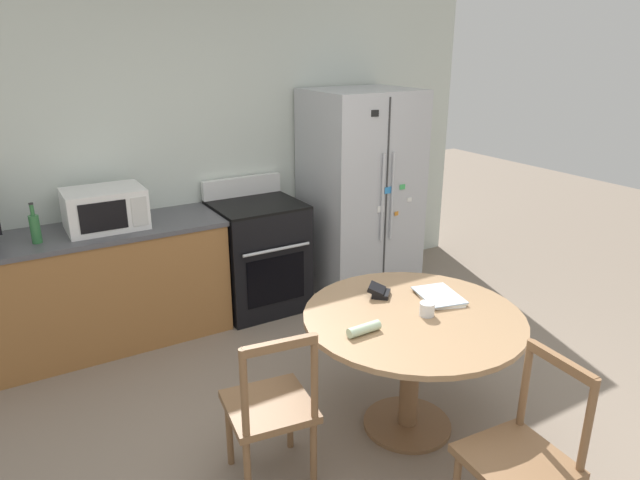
# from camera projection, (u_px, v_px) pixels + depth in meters

# --- Properties ---
(ground_plane) EXTENTS (14.00, 14.00, 0.00)m
(ground_plane) POSITION_uv_depth(u_px,v_px,m) (401.00, 478.00, 3.00)
(ground_plane) COLOR gray
(back_wall) EXTENTS (5.20, 0.10, 2.60)m
(back_wall) POSITION_uv_depth(u_px,v_px,m) (207.00, 152.00, 4.71)
(back_wall) COLOR silver
(back_wall) RESTS_ON ground_plane
(kitchen_counter) EXTENTS (2.11, 0.64, 0.90)m
(kitchen_counter) POSITION_uv_depth(u_px,v_px,m) (80.00, 292.00, 4.14)
(kitchen_counter) COLOR #936033
(kitchen_counter) RESTS_ON ground_plane
(refrigerator) EXTENTS (0.90, 0.79, 1.79)m
(refrigerator) POSITION_uv_depth(u_px,v_px,m) (360.00, 192.00, 5.08)
(refrigerator) COLOR #B2B5BA
(refrigerator) RESTS_ON ground_plane
(oven_range) EXTENTS (0.70, 0.68, 1.08)m
(oven_range) POSITION_uv_depth(u_px,v_px,m) (258.00, 255.00, 4.80)
(oven_range) COLOR black
(oven_range) RESTS_ON ground_plane
(microwave) EXTENTS (0.54, 0.41, 0.29)m
(microwave) POSITION_uv_depth(u_px,v_px,m) (105.00, 209.00, 4.06)
(microwave) COLOR white
(microwave) RESTS_ON kitchen_counter
(counter_bottle) EXTENTS (0.06, 0.06, 0.28)m
(counter_bottle) POSITION_uv_depth(u_px,v_px,m) (35.00, 228.00, 3.77)
(counter_bottle) COLOR #2D6B38
(counter_bottle) RESTS_ON kitchen_counter
(dining_table) EXTENTS (1.23, 1.23, 0.74)m
(dining_table) POSITION_uv_depth(u_px,v_px,m) (412.00, 337.00, 3.21)
(dining_table) COLOR #997551
(dining_table) RESTS_ON ground_plane
(dining_chair_near) EXTENTS (0.45, 0.45, 0.90)m
(dining_chair_near) POSITION_uv_depth(u_px,v_px,m) (521.00, 459.00, 2.51)
(dining_chair_near) COLOR brown
(dining_chair_near) RESTS_ON ground_plane
(dining_chair_left) EXTENTS (0.47, 0.47, 0.90)m
(dining_chair_left) POSITION_uv_depth(u_px,v_px,m) (271.00, 409.00, 2.85)
(dining_chair_left) COLOR brown
(dining_chair_left) RESTS_ON ground_plane
(candle_glass) EXTENTS (0.08, 0.08, 0.08)m
(candle_glass) POSITION_uv_depth(u_px,v_px,m) (427.00, 310.00, 3.15)
(candle_glass) COLOR silver
(candle_glass) RESTS_ON dining_table
(folded_napkin) EXTENTS (0.19, 0.06, 0.05)m
(folded_napkin) POSITION_uv_depth(u_px,v_px,m) (364.00, 329.00, 2.95)
(folded_napkin) COLOR beige
(folded_napkin) RESTS_ON dining_table
(wallet) EXTENTS (0.17, 0.17, 0.07)m
(wallet) POSITION_uv_depth(u_px,v_px,m) (379.00, 292.00, 3.39)
(wallet) COLOR black
(wallet) RESTS_ON dining_table
(mail_stack) EXTENTS (0.32, 0.36, 0.02)m
(mail_stack) POSITION_uv_depth(u_px,v_px,m) (439.00, 296.00, 3.36)
(mail_stack) COLOR white
(mail_stack) RESTS_ON dining_table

